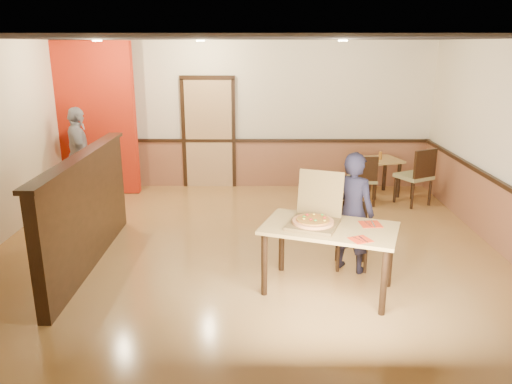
% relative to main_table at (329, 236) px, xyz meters
% --- Properties ---
extents(floor, '(7.00, 7.00, 0.00)m').
position_rel_main_table_xyz_m(floor, '(-0.96, 0.92, -0.68)').
color(floor, '#B08044').
rests_on(floor, ground).
extents(ceiling, '(7.00, 7.00, 0.00)m').
position_rel_main_table_xyz_m(ceiling, '(-0.96, 0.92, 2.12)').
color(ceiling, black).
rests_on(ceiling, wall_back).
extents(wall_back, '(7.00, 0.00, 7.00)m').
position_rel_main_table_xyz_m(wall_back, '(-0.96, 4.42, 0.72)').
color(wall_back, beige).
rests_on(wall_back, floor).
extents(wainscot_back, '(7.00, 0.04, 0.90)m').
position_rel_main_table_xyz_m(wainscot_back, '(-0.96, 4.39, -0.23)').
color(wainscot_back, brown).
rests_on(wainscot_back, floor).
extents(chair_rail_back, '(7.00, 0.06, 0.06)m').
position_rel_main_table_xyz_m(chair_rail_back, '(-0.96, 4.37, 0.24)').
color(chair_rail_back, black).
rests_on(chair_rail_back, wall_back).
extents(wainscot_right, '(0.04, 7.00, 0.90)m').
position_rel_main_table_xyz_m(wainscot_right, '(2.51, 0.92, -0.23)').
color(wainscot_right, brown).
rests_on(wainscot_right, floor).
extents(back_door, '(0.90, 0.06, 2.10)m').
position_rel_main_table_xyz_m(back_door, '(-1.76, 4.38, 0.37)').
color(back_door, tan).
rests_on(back_door, wall_back).
extents(booth_partition, '(0.20, 3.10, 1.44)m').
position_rel_main_table_xyz_m(booth_partition, '(-2.96, 0.72, 0.06)').
color(booth_partition, black).
rests_on(booth_partition, floor).
extents(red_accent_panel, '(1.60, 0.20, 2.78)m').
position_rel_main_table_xyz_m(red_accent_panel, '(-3.86, 3.92, 0.72)').
color(red_accent_panel, '#AF210C').
rests_on(red_accent_panel, floor).
extents(spot_a, '(0.14, 0.14, 0.02)m').
position_rel_main_table_xyz_m(spot_a, '(-3.26, 2.72, 2.10)').
color(spot_a, '#FFF4B2').
rests_on(spot_a, ceiling).
extents(spot_b, '(0.14, 0.14, 0.02)m').
position_rel_main_table_xyz_m(spot_b, '(-1.76, 3.42, 2.10)').
color(spot_b, '#FFF4B2').
rests_on(spot_b, ceiling).
extents(spot_c, '(0.14, 0.14, 0.02)m').
position_rel_main_table_xyz_m(spot_c, '(0.44, 2.42, 2.10)').
color(spot_c, '#FFF4B2').
rests_on(spot_c, ceiling).
extents(main_table, '(1.66, 1.27, 0.79)m').
position_rel_main_table_xyz_m(main_table, '(0.00, 0.00, 0.00)').
color(main_table, '#B28C4A').
rests_on(main_table, floor).
extents(diner_chair, '(0.45, 0.45, 0.82)m').
position_rel_main_table_xyz_m(diner_chair, '(0.39, 0.70, -0.23)').
color(diner_chair, olive).
rests_on(diner_chair, floor).
extents(side_chair_left, '(0.45, 0.45, 0.90)m').
position_rel_main_table_xyz_m(side_chair_left, '(1.03, 3.18, -0.18)').
color(side_chair_left, olive).
rests_on(side_chair_left, floor).
extents(side_chair_right, '(0.69, 0.69, 1.02)m').
position_rel_main_table_xyz_m(side_chair_right, '(1.96, 3.18, -0.12)').
color(side_chair_right, olive).
rests_on(side_chair_right, floor).
extents(side_table, '(0.81, 0.81, 0.69)m').
position_rel_main_table_xyz_m(side_table, '(1.48, 3.79, -0.15)').
color(side_table, '#B28C4A').
rests_on(side_table, floor).
extents(diner, '(0.66, 0.61, 1.52)m').
position_rel_main_table_xyz_m(diner, '(0.36, 0.56, 0.08)').
color(diner, black).
rests_on(diner, floor).
extents(passerby, '(0.78, 1.08, 1.69)m').
position_rel_main_table_xyz_m(passerby, '(-3.96, 3.37, 0.17)').
color(passerby, gray).
rests_on(passerby, floor).
extents(pizza_box, '(0.71, 0.77, 0.56)m').
position_rel_main_table_xyz_m(pizza_box, '(-0.17, 0.07, 0.18)').
color(pizza_box, brown).
rests_on(pizza_box, main_table).
extents(pizza, '(0.55, 0.55, 0.03)m').
position_rel_main_table_xyz_m(pizza, '(-0.19, 0.01, 0.16)').
color(pizza, '#CD874A').
rests_on(pizza, pizza_box).
extents(napkin_near, '(0.27, 0.27, 0.01)m').
position_rel_main_table_xyz_m(napkin_near, '(0.27, -0.39, 0.11)').
color(napkin_near, red).
rests_on(napkin_near, main_table).
extents(napkin_far, '(0.25, 0.25, 0.01)m').
position_rel_main_table_xyz_m(napkin_far, '(0.47, 0.07, 0.11)').
color(napkin_far, red).
rests_on(napkin_far, main_table).
extents(condiment, '(0.06, 0.06, 0.15)m').
position_rel_main_table_xyz_m(condiment, '(1.44, 3.74, 0.09)').
color(condiment, '#9A5C1C').
rests_on(condiment, side_table).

